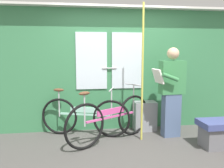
# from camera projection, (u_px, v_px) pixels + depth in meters

# --- Properties ---
(ground_plane) EXTENTS (5.92, 4.17, 0.04)m
(ground_plane) POSITION_uv_depth(u_px,v_px,m) (133.00, 155.00, 3.75)
(ground_plane) COLOR #474442
(train_door_wall) EXTENTS (4.92, 0.28, 2.42)m
(train_door_wall) POSITION_uv_depth(u_px,v_px,m) (119.00, 67.00, 4.83)
(train_door_wall) COLOR #387A4C
(train_door_wall) RESTS_ON ground_plane
(bicycle_near_door) EXTENTS (1.60, 0.99, 0.97)m
(bicycle_near_door) POSITION_uv_depth(u_px,v_px,m) (111.00, 119.00, 4.19)
(bicycle_near_door) COLOR black
(bicycle_near_door) RESTS_ON ground_plane
(bicycle_leaning_behind) EXTENTS (1.62, 0.64, 0.91)m
(bicycle_leaning_behind) POSITION_uv_depth(u_px,v_px,m) (85.00, 116.00, 4.49)
(bicycle_leaning_behind) COLOR black
(bicycle_leaning_behind) RESTS_ON ground_plane
(passenger_reading_newspaper) EXTENTS (0.58, 0.50, 1.64)m
(passenger_reading_newspaper) POSITION_uv_depth(u_px,v_px,m) (171.00, 90.00, 4.40)
(passenger_reading_newspaper) COLOR slate
(passenger_reading_newspaper) RESTS_ON ground_plane
(trash_bin_by_wall) EXTENTS (0.43, 0.28, 0.58)m
(trash_bin_by_wall) POSITION_uv_depth(u_px,v_px,m) (145.00, 116.00, 4.82)
(trash_bin_by_wall) COLOR gray
(trash_bin_by_wall) RESTS_ON ground_plane
(handrail_pole) EXTENTS (0.04, 0.04, 2.38)m
(handrail_pole) POSITION_uv_depth(u_px,v_px,m) (142.00, 73.00, 4.18)
(handrail_pole) COLOR #C6C14C
(handrail_pole) RESTS_ON ground_plane
(bench_seat_corner) EXTENTS (0.70, 0.44, 0.45)m
(bench_seat_corner) POSITION_uv_depth(u_px,v_px,m) (220.00, 133.00, 3.97)
(bench_seat_corner) COLOR #3D477F
(bench_seat_corner) RESTS_ON ground_plane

